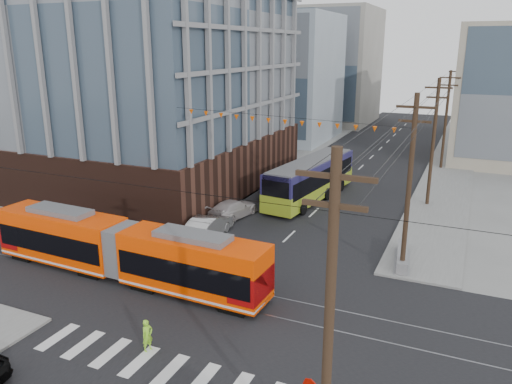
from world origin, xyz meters
TOP-DOWN VIEW (x-y plane):
  - ground at (0.00, 0.00)m, footprint 160.00×160.00m
  - office_building at (-22.00, 23.00)m, footprint 30.00×25.00m
  - bg_bldg_nw_near at (-17.00, 52.00)m, footprint 18.00×16.00m
  - bg_bldg_nw_far at (-14.00, 72.00)m, footprint 16.00×18.00m
  - utility_pole_near at (8.50, -6.00)m, footprint 0.30×0.30m
  - utility_pole_far at (8.50, 56.00)m, footprint 0.30×0.30m
  - streetcar at (-6.69, 3.58)m, footprint 18.63×3.24m
  - city_bus at (-1.52, 23.65)m, footprint 4.55×13.55m
  - parked_car_silver at (-5.39, 11.45)m, footprint 1.84×5.08m
  - parked_car_white at (-5.70, 16.16)m, footprint 2.90×5.37m
  - parked_car_grey at (-5.02, 23.21)m, footprint 3.77×5.47m
  - pedestrian at (-0.95, -2.12)m, footprint 0.51×0.65m
  - jersey_barrier at (8.30, 12.52)m, footprint 1.53×4.47m

SIDE VIEW (x-z plane):
  - ground at x=0.00m, z-range 0.00..0.00m
  - jersey_barrier at x=8.30m, z-range 0.00..0.88m
  - parked_car_grey at x=-5.02m, z-range 0.00..1.39m
  - parked_car_white at x=-5.70m, z-range 0.00..1.48m
  - pedestrian at x=-0.95m, z-range 0.00..1.56m
  - parked_car_silver at x=-5.39m, z-range 0.00..1.67m
  - streetcar at x=-6.69m, z-range 0.00..3.58m
  - city_bus at x=-1.52m, z-range 0.00..3.77m
  - utility_pole_near at x=8.50m, z-range 0.00..11.00m
  - utility_pole_far at x=8.50m, z-range 0.00..11.00m
  - bg_bldg_nw_near at x=-17.00m, z-range 0.00..18.00m
  - bg_bldg_nw_far at x=-14.00m, z-range 0.00..20.00m
  - office_building at x=-22.00m, z-range 0.00..28.60m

